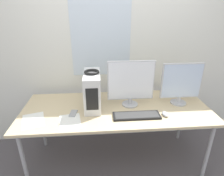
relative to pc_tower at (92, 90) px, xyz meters
The scene contains 11 objects.
wall_back 0.69m from the pc_tower, 62.61° to the left, with size 8.00×0.07×2.70m.
desk 0.37m from the pc_tower, 11.71° to the right, with size 2.14×0.88×0.78m.
pc_tower is the anchor object (origin of this frame).
headphones 0.22m from the pc_tower, 90.00° to the left, with size 0.17×0.17×0.03m.
monitor_main 0.44m from the pc_tower, ahead, with size 0.53×0.19×0.54m.
monitor_right_near 1.03m from the pc_tower, ahead, with size 0.47×0.19×0.50m.
keyboard 0.57m from the pc_tower, 29.83° to the right, with size 0.50×0.16×0.02m.
mouse 0.84m from the pc_tower, 19.18° to the right, with size 0.07×0.11×0.03m.
cell_phone 0.33m from the pc_tower, 143.92° to the right, with size 0.09×0.15×0.01m.
paper_sheet_left 0.44m from the pc_tower, 126.39° to the right, with size 0.26×0.33×0.00m.
paper_sheet_front 0.69m from the pc_tower, 157.21° to the right, with size 0.29×0.34×0.00m.
Camera 1 is at (-0.20, -1.45, 1.84)m, focal length 30.00 mm.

